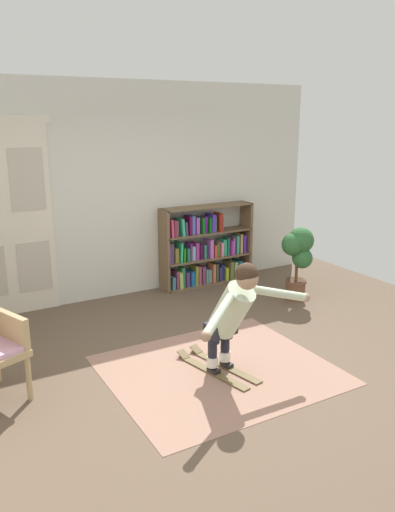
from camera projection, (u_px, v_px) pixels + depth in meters
name	position (u px, v px, depth m)	size (l,w,h in m)	color
ground_plane	(225.00, 367.00, 5.08)	(7.20, 7.20, 0.00)	brown
back_wall	(123.00, 191.00, 6.88)	(6.00, 0.10, 2.90)	silver
double_door	(7.00, 219.00, 6.15)	(1.22, 0.05, 2.45)	beige
rug	(219.00, 370.00, 5.02)	(2.14, 1.86, 0.01)	#99715F
bookshelf	(205.00, 251.00, 7.51)	(1.44, 0.30, 1.18)	brown
potted_plant	(298.00, 254.00, 6.82)	(0.44, 0.37, 1.00)	brown
skis_pair	(216.00, 367.00, 5.04)	(0.47, 0.99, 0.07)	brown
person_skier	(234.00, 309.00, 4.71)	(1.40, 0.83, 1.10)	white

